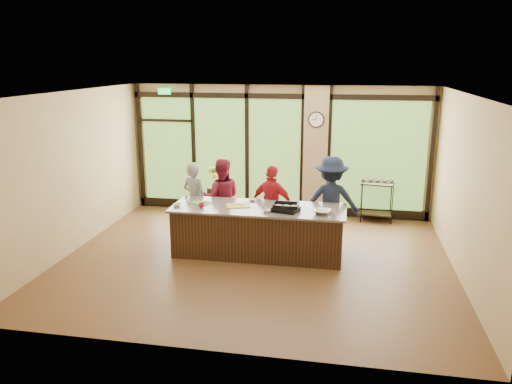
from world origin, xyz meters
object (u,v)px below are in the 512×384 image
at_px(island_base, 258,232).
at_px(roasting_pan, 286,209).
at_px(cook_right, 331,201).
at_px(cook_left, 195,200).
at_px(bar_cart, 377,196).
at_px(flower_stand, 219,204).

distance_m(island_base, roasting_pan, 0.76).
bearing_deg(cook_right, cook_left, -4.86).
bearing_deg(cook_right, island_base, 25.55).
xyz_separation_m(island_base, bar_cart, (2.26, 2.44, 0.15)).
xyz_separation_m(cook_left, flower_stand, (0.21, 1.11, -0.39)).
relative_size(cook_left, bar_cart, 1.58).
xyz_separation_m(island_base, flower_stand, (-1.24, 1.85, -0.05)).
xyz_separation_m(roasting_pan, bar_cart, (1.74, 2.60, -0.37)).
relative_size(island_base, cook_right, 1.76).
relative_size(cook_right, bar_cart, 1.78).
xyz_separation_m(roasting_pan, flower_stand, (-1.76, 2.01, -0.57)).
bearing_deg(roasting_pan, flower_stand, 148.88).
bearing_deg(cook_left, roasting_pan, 178.44).
height_order(island_base, bar_cart, bar_cart).
distance_m(cook_left, flower_stand, 1.20).
relative_size(cook_left, cook_right, 0.89).
bearing_deg(flower_stand, cook_left, -85.52).
bearing_deg(flower_stand, roasting_pan, -33.34).
distance_m(cook_left, roasting_pan, 2.18).
xyz_separation_m(cook_right, flower_stand, (-2.53, 1.05, -0.49)).
height_order(island_base, cook_left, cook_left).
height_order(roasting_pan, flower_stand, roasting_pan).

